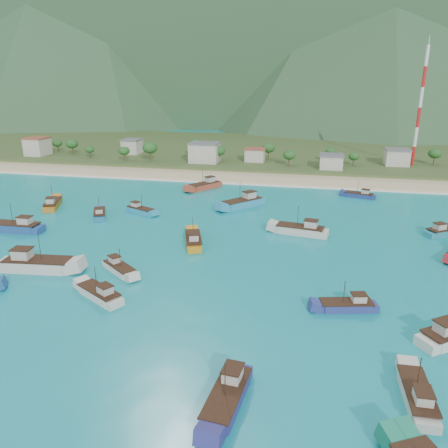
% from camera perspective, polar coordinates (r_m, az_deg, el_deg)
% --- Properties ---
extents(ground, '(600.00, 600.00, 0.00)m').
position_cam_1_polar(ground, '(83.41, -2.83, -5.82)').
color(ground, '#0C848A').
rests_on(ground, ground).
extents(beach, '(400.00, 18.00, 1.20)m').
position_cam_1_polar(beach, '(157.45, 4.43, 5.94)').
color(beach, beige).
rests_on(beach, ground).
extents(land, '(400.00, 110.00, 2.40)m').
position_cam_1_polar(land, '(217.02, 6.60, 9.39)').
color(land, '#385123').
rests_on(land, ground).
extents(surf_line, '(400.00, 2.50, 0.08)m').
position_cam_1_polar(surf_line, '(148.27, 3.94, 5.15)').
color(surf_line, white).
rests_on(surf_line, ground).
extents(village, '(225.30, 29.03, 7.44)m').
position_cam_1_polar(village, '(177.55, 5.78, 8.90)').
color(village, beige).
rests_on(village, ground).
extents(vegetation, '(274.92, 25.67, 8.08)m').
position_cam_1_polar(vegetation, '(180.45, 3.99, 9.20)').
color(vegetation, '#235623').
rests_on(vegetation, ground).
extents(radio_tower, '(1.20, 1.20, 43.95)m').
position_cam_1_polar(radio_tower, '(185.53, 24.22, 13.71)').
color(radio_tower, red).
rests_on(radio_tower, ground).
extents(boat_0, '(14.21, 5.50, 8.19)m').
position_cam_1_polar(boat_0, '(89.36, -23.26, -4.92)').
color(boat_0, beige).
rests_on(boat_0, ground).
extents(boat_1, '(6.98, 11.34, 6.45)m').
position_cam_1_polar(boat_1, '(130.84, -21.48, 2.39)').
color(boat_1, '#B36D1B').
rests_on(boat_1, ground).
extents(boat_2, '(6.36, 11.13, 6.31)m').
position_cam_1_polar(boat_2, '(94.95, -4.01, -2.22)').
color(boat_2, orange).
rests_on(boat_2, ground).
extents(boat_8, '(9.45, 4.65, 5.36)m').
position_cam_1_polar(boat_8, '(71.89, 15.80, -10.29)').
color(boat_8, navy).
rests_on(boat_8, ground).
extents(boat_11, '(12.36, 3.84, 7.27)m').
position_cam_1_polar(boat_11, '(113.58, -25.38, -0.41)').
color(boat_11, '#21478A').
rests_on(boat_11, ground).
extents(boat_13, '(8.70, 7.61, 5.30)m').
position_cam_1_polar(boat_13, '(84.03, -13.52, -5.73)').
color(boat_13, silver).
rests_on(boat_13, ground).
extents(boat_15, '(9.44, 5.31, 5.35)m').
position_cam_1_polar(boat_15, '(138.10, 17.27, 3.58)').
color(boat_15, navy).
rests_on(boat_15, ground).
extents(boat_17, '(3.11, 9.60, 5.62)m').
position_cam_1_polar(boat_17, '(56.72, 23.93, -19.91)').
color(boat_17, '#BDB7AB').
rests_on(boat_17, ground).
extents(boat_18, '(11.67, 12.57, 7.84)m').
position_cam_1_polar(boat_18, '(122.10, 2.46, 2.72)').
color(boat_18, teal).
rests_on(boat_18, ground).
extents(boat_19, '(10.24, 7.92, 6.02)m').
position_cam_1_polar(boat_19, '(112.43, 26.91, -0.94)').
color(boat_19, teal).
rests_on(boat_19, ground).
extents(boat_22, '(12.46, 5.58, 7.10)m').
position_cam_1_polar(boat_22, '(102.29, 10.03, -0.83)').
color(boat_22, beige).
rests_on(boat_22, ground).
extents(boat_24, '(9.89, 7.54, 5.79)m').
position_cam_1_polar(boat_24, '(75.30, -15.92, -8.85)').
color(boat_24, beige).
rests_on(boat_24, ground).
extents(boat_25, '(9.77, 12.07, 7.17)m').
position_cam_1_polar(boat_25, '(142.29, -2.52, 4.98)').
color(boat_25, '#A7412B').
rests_on(boat_25, ground).
extents(boat_26, '(9.46, 6.40, 5.43)m').
position_cam_1_polar(boat_26, '(118.94, -10.88, 1.74)').
color(boat_26, teal).
rests_on(boat_26, ground).
extents(boat_27, '(4.27, 10.98, 6.33)m').
position_cam_1_polar(boat_27, '(52.16, 0.44, -21.69)').
color(boat_27, navy).
rests_on(boat_27, ground).
extents(boat_28, '(6.58, 9.55, 5.49)m').
position_cam_1_polar(boat_28, '(118.15, -15.93, 1.24)').
color(boat_28, '#216891').
rests_on(boat_28, ground).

